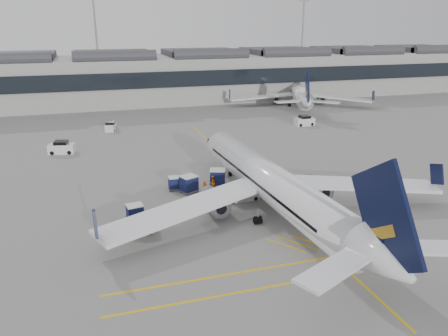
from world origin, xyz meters
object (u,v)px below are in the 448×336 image
object	(u,v)px
airliner_main	(274,185)
belt_loader	(241,195)
ramp_agent_a	(205,188)
ramp_agent_b	(212,183)
pushback_tug	(140,226)
baggage_cart_a	(189,183)

from	to	relation	value
airliner_main	belt_loader	world-z (taller)	airliner_main
belt_loader	airliner_main	bearing A→B (deg)	-69.00
belt_loader	ramp_agent_a	distance (m)	4.37
ramp_agent_b	pushback_tug	bearing A→B (deg)	18.91
baggage_cart_a	ramp_agent_b	world-z (taller)	baggage_cart_a
baggage_cart_a	pushback_tug	distance (m)	10.93
ramp_agent_b	pushback_tug	xyz separation A→B (m)	(-9.53, -8.69, -0.19)
airliner_main	ramp_agent_b	xyz separation A→B (m)	(-4.09, 8.40, -2.30)
airliner_main	baggage_cart_a	xyz separation A→B (m)	(-6.93, 8.34, -2.05)
belt_loader	pushback_tug	size ratio (longest dim) A/B	1.73
belt_loader	pushback_tug	world-z (taller)	belt_loader
airliner_main	belt_loader	size ratio (longest dim) A/B	8.64
pushback_tug	ramp_agent_b	bearing A→B (deg)	49.25
airliner_main	ramp_agent_a	xyz separation A→B (m)	(-5.38, 7.02, -2.30)
ramp_agent_a	pushback_tug	size ratio (longest dim) A/B	0.61
ramp_agent_b	airliner_main	bearing A→B (deg)	92.51
airliner_main	ramp_agent_b	size ratio (longest dim) A/B	24.44
ramp_agent_a	ramp_agent_b	xyz separation A→B (m)	(1.29, 1.39, 0.00)
baggage_cart_a	ramp_agent_b	distance (m)	2.84
airliner_main	ramp_agent_a	world-z (taller)	airliner_main
baggage_cart_a	ramp_agent_a	distance (m)	2.05
ramp_agent_a	baggage_cart_a	bearing A→B (deg)	104.69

